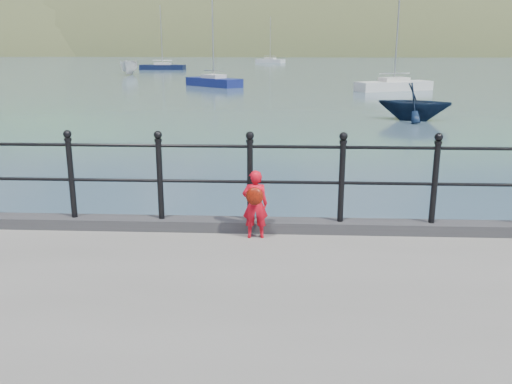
# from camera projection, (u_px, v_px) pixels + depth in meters

# --- Properties ---
(ground) EXTENTS (600.00, 600.00, 0.00)m
(ground) POSITION_uv_depth(u_px,v_px,m) (209.00, 292.00, 7.75)
(ground) COLOR #2D4251
(ground) RESTS_ON ground
(kerb) EXTENTS (60.00, 0.30, 0.15)m
(kerb) POSITION_uv_depth(u_px,v_px,m) (206.00, 224.00, 7.32)
(kerb) COLOR #28282B
(kerb) RESTS_ON quay
(railing) EXTENTS (18.11, 0.11, 1.20)m
(railing) POSITION_uv_depth(u_px,v_px,m) (205.00, 170.00, 7.12)
(railing) COLOR black
(railing) RESTS_ON kerb
(far_shore) EXTENTS (830.00, 200.00, 156.00)m
(far_shore) POSITION_uv_depth(u_px,v_px,m) (367.00, 105.00, 242.50)
(far_shore) COLOR #333A21
(far_shore) RESTS_ON ground
(child) EXTENTS (0.34, 0.31, 0.90)m
(child) POSITION_uv_depth(u_px,v_px,m) (255.00, 204.00, 6.91)
(child) COLOR red
(child) RESTS_ON quay
(launch_white) EXTENTS (1.98, 4.59, 1.73)m
(launch_white) POSITION_uv_depth(u_px,v_px,m) (129.00, 68.00, 62.81)
(launch_white) COLOR silver
(launch_white) RESTS_ON ground
(launch_navy) EXTENTS (3.93, 3.63, 1.72)m
(launch_navy) POSITION_uv_depth(u_px,v_px,m) (415.00, 102.00, 25.13)
(launch_navy) COLOR black
(launch_navy) RESTS_ON ground
(sailboat_left) EXTENTS (6.38, 2.26, 8.91)m
(sailboat_left) POSITION_uv_depth(u_px,v_px,m) (163.00, 67.00, 76.32)
(sailboat_left) COLOR black
(sailboat_left) RESTS_ON ground
(sailboat_deep) EXTENTS (5.96, 4.64, 8.79)m
(sailboat_deep) POSITION_uv_depth(u_px,v_px,m) (270.00, 61.00, 105.42)
(sailboat_deep) COLOR silver
(sailboat_deep) RESTS_ON ground
(sailboat_near) EXTENTS (6.27, 4.07, 8.43)m
(sailboat_near) POSITION_uv_depth(u_px,v_px,m) (394.00, 86.00, 41.64)
(sailboat_near) COLOR silver
(sailboat_near) RESTS_ON ground
(sailboat_port) EXTENTS (5.25, 5.10, 8.11)m
(sailboat_port) POSITION_uv_depth(u_px,v_px,m) (214.00, 82.00, 45.89)
(sailboat_port) COLOR navy
(sailboat_port) RESTS_ON ground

